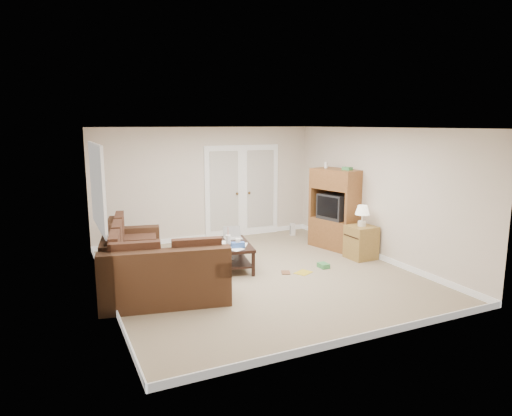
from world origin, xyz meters
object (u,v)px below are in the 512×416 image
sectional_sofa (146,267)px  tv_armoire (336,208)px  side_cabinet (361,239)px  coffee_table (233,254)px

sectional_sofa → tv_armoire: bearing=21.0°
sectional_sofa → tv_armoire: size_ratio=1.73×
sectional_sofa → tv_armoire: tv_armoire is taller
side_cabinet → coffee_table: bearing=166.7°
sectional_sofa → coffee_table: 1.67m
tv_armoire → side_cabinet: (0.00, -0.87, -0.46)m
sectional_sofa → coffee_table: (1.63, 0.34, -0.08)m
coffee_table → tv_armoire: tv_armoire is taller
coffee_table → side_cabinet: bearing=-0.2°
coffee_table → tv_armoire: 2.55m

